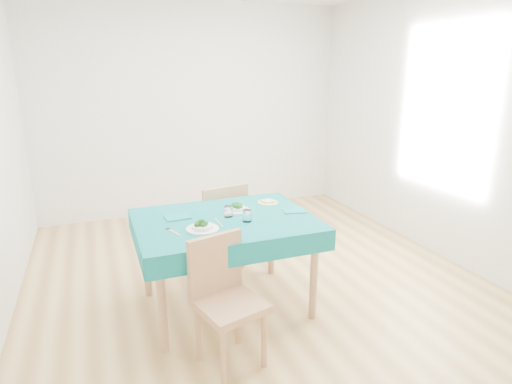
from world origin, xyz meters
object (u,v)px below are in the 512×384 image
object	(u,v)px
bowl_near	(202,225)
bowl_far	(237,207)
chair_near	(230,297)
side_plate	(268,202)
chair_far	(216,210)
table	(226,263)

from	to	relation	value
bowl_near	bowl_far	distance (m)	0.48
chair_near	side_plate	bearing A→B (deg)	40.50
chair_far	bowl_near	xyz separation A→B (m)	(-0.36, -0.94, 0.22)
chair_near	chair_far	xyz separation A→B (m)	(0.32, 1.46, 0.08)
chair_far	bowl_far	distance (m)	0.68
table	side_plate	size ratio (longest dim) A/B	7.58
chair_near	bowl_far	distance (m)	0.94
table	bowl_far	xyz separation A→B (m)	(0.15, 0.14, 0.41)
table	chair_far	world-z (taller)	chair_far
side_plate	chair_far	bearing A→B (deg)	121.59
chair_far	side_plate	bearing A→B (deg)	109.99
table	chair_near	world-z (taller)	chair_near
bowl_far	side_plate	bearing A→B (deg)	20.03
chair_near	side_plate	world-z (taller)	chair_near
bowl_near	chair_far	bearing A→B (deg)	69.03
bowl_far	side_plate	xyz separation A→B (m)	(0.32, 0.12, -0.03)
bowl_near	side_plate	world-z (taller)	bowl_near
chair_far	bowl_near	world-z (taller)	chair_far
side_plate	table	bearing A→B (deg)	-151.52
table	side_plate	distance (m)	0.65
chair_near	bowl_near	size ratio (longest dim) A/B	4.12
chair_near	bowl_near	xyz separation A→B (m)	(-0.04, 0.52, 0.31)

